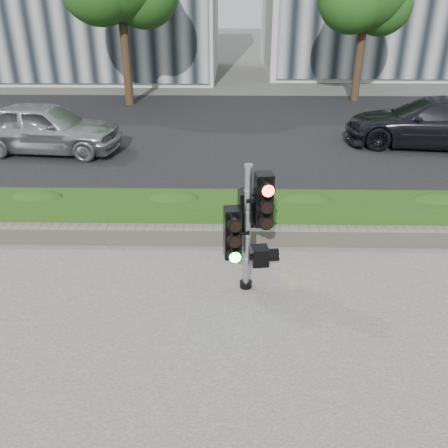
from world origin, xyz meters
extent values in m
plane|color=#51514C|center=(0.00, 0.00, 0.00)|extent=(120.00, 120.00, 0.00)
cube|color=#9E9389|center=(0.00, -2.50, 0.01)|extent=(16.00, 11.00, 0.03)
cube|color=black|center=(0.00, 10.00, 0.01)|extent=(60.00, 13.00, 0.02)
cube|color=gray|center=(0.00, 3.15, 0.06)|extent=(60.00, 0.25, 0.12)
cube|color=gray|center=(0.00, 1.90, 0.20)|extent=(12.00, 0.32, 0.34)
cube|color=#467323|center=(0.00, 2.55, 0.37)|extent=(12.00, 1.00, 0.68)
cylinder|color=black|center=(-4.50, 14.50, 2.02)|extent=(0.36, 0.36, 4.03)
cylinder|color=black|center=(5.50, 15.50, 1.79)|extent=(0.36, 0.36, 3.58)
sphere|color=#174F16|center=(6.27, 15.82, 3.97)|extent=(2.56, 2.56, 2.56)
cylinder|color=black|center=(0.24, 0.36, 0.08)|extent=(0.21, 0.21, 0.10)
cylinder|color=gray|center=(0.24, 0.36, 1.09)|extent=(0.11, 0.11, 2.12)
cylinder|color=gray|center=(0.24, 0.36, 2.18)|extent=(0.13, 0.13, 0.05)
cube|color=#FF1107|center=(0.48, 0.36, 1.63)|extent=(0.30, 0.30, 0.85)
cube|color=#14E51E|center=(0.01, 0.29, 1.09)|extent=(0.30, 0.30, 0.85)
cube|color=black|center=(0.24, 0.60, 1.37)|extent=(0.30, 0.30, 0.58)
cube|color=orange|center=(0.46, 0.42, 0.60)|extent=(0.30, 0.30, 0.31)
imported|color=#A2A4A9|center=(-5.65, 7.69, 0.78)|extent=(4.63, 2.22, 1.53)
imported|color=black|center=(6.26, 8.60, 0.78)|extent=(5.50, 2.93, 1.52)
camera|label=1|loc=(0.00, -6.34, 4.53)|focal=38.00mm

